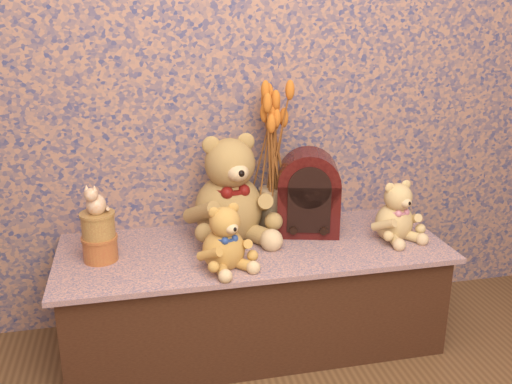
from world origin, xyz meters
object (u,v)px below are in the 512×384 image
teddy_large (228,183)px  teddy_medium (223,234)px  teddy_small (395,208)px  ceramic_vase (271,209)px  cat_figurine (95,198)px  cathedral_radio (308,192)px  biscuit_tin_lower (100,249)px

teddy_large → teddy_medium: size_ratio=1.79×
teddy_small → ceramic_vase: size_ratio=1.44×
teddy_small → cat_figurine: (-1.16, 0.04, 0.11)m
teddy_large → cathedral_radio: 0.33m
ceramic_vase → cat_figurine: 0.73m
cathedral_radio → cat_figurine: (-0.83, -0.10, 0.07)m
biscuit_tin_lower → cat_figurine: bearing=0.0°
ceramic_vase → cathedral_radio: bearing=-21.8°
teddy_medium → cat_figurine: (-0.44, 0.15, 0.12)m
teddy_small → biscuit_tin_lower: teddy_small is taller
teddy_large → cat_figurine: (-0.51, -0.12, 0.01)m
cathedral_radio → cat_figurine: cathedral_radio is taller
cathedral_radio → biscuit_tin_lower: size_ratio=2.75×
teddy_medium → cat_figurine: bearing=138.7°
teddy_small → biscuit_tin_lower: size_ratio=2.06×
ceramic_vase → biscuit_tin_lower: bearing=-167.4°
biscuit_tin_lower → teddy_large: bearing=13.5°
teddy_small → teddy_large: bearing=151.6°
teddy_small → cathedral_radio: 0.35m
teddy_large → ceramic_vase: (0.19, 0.03, -0.14)m
teddy_large → cat_figurine: bearing=-177.5°
teddy_medium → cathedral_radio: cathedral_radio is taller
ceramic_vase → biscuit_tin_lower: 0.71m
cathedral_radio → biscuit_tin_lower: bearing=-158.1°
cathedral_radio → ceramic_vase: (-0.14, 0.06, -0.08)m
biscuit_tin_lower → cat_figurine: 0.20m
teddy_large → biscuit_tin_lower: size_ratio=3.64×
teddy_small → cathedral_radio: (-0.32, 0.14, 0.04)m
teddy_small → teddy_medium: bearing=174.5°
teddy_large → biscuit_tin_lower: teddy_large is taller
teddy_large → cathedral_radio: teddy_large is taller
cathedral_radio → ceramic_vase: 0.17m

